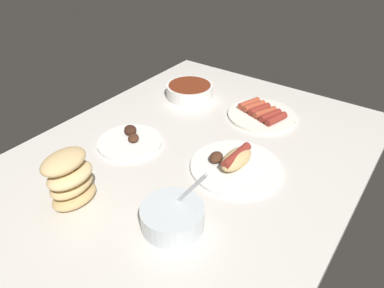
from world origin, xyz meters
The scene contains 7 objects.
ground_plane centered at (0.00, 0.00, -1.50)cm, with size 120.00×90.00×3.00cm, color silver.
plate_grilled_meat centered at (-5.01, 18.52, 0.77)cm, with size 19.60×19.60×3.58cm.
plate_hotdog_assembled centered at (2.53, -13.66, 1.63)cm, with size 25.03×25.03×5.61cm.
bowl_coleslaw centered at (-23.87, -12.70, 2.93)cm, with size 14.47×14.47×15.33cm.
bowl_chili centered at (30.74, 22.04, 2.63)cm, with size 17.34×17.34×4.79cm.
bread_stack centered at (-31.88, 11.30, 7.20)cm, with size 12.97×9.67×14.40cm.
plate_sausages centered at (32.71, -6.79, 1.10)cm, with size 22.96×22.96×3.38cm.
Camera 1 is at (-68.23, -49.69, 61.43)cm, focal length 33.76 mm.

